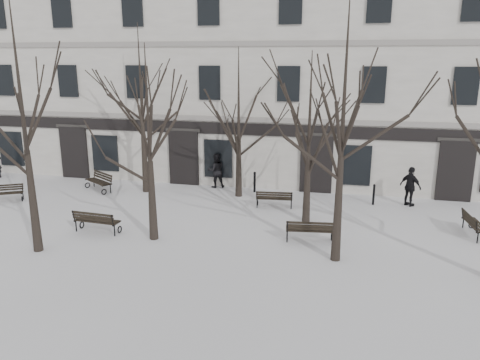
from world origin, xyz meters
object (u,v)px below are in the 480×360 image
(tree_1, at_px, (148,121))
(bench_4, at_px, (274,198))
(bench_0, at_px, (5,193))
(bench_2, at_px, (310,230))
(bench_5, at_px, (474,224))
(bench_1, at_px, (96,221))
(tree_2, at_px, (344,101))
(tree_0, at_px, (21,97))
(bench_3, at_px, (100,181))

(tree_1, relative_size, bench_4, 4.24)
(tree_1, relative_size, bench_0, 4.36)
(bench_2, height_order, bench_5, bench_2)
(tree_1, bearing_deg, bench_1, 177.91)
(tree_2, height_order, bench_1, tree_2)
(tree_0, height_order, bench_2, tree_0)
(tree_0, height_order, bench_0, tree_0)
(tree_1, distance_m, tree_2, 6.82)
(tree_0, bearing_deg, bench_5, 17.95)
(bench_0, xyz_separation_m, bench_5, (20.62, 0.17, 0.03))
(tree_2, distance_m, bench_4, 7.66)
(tree_0, bearing_deg, bench_2, 17.43)
(tree_1, bearing_deg, bench_2, 9.65)
(tree_0, height_order, tree_1, tree_0)
(tree_0, xyz_separation_m, bench_4, (7.43, 6.70, -4.95))
(bench_3, height_order, bench_4, bench_3)
(bench_0, height_order, bench_4, bench_4)
(bench_3, bearing_deg, bench_1, -29.17)
(tree_0, bearing_deg, bench_1, 60.68)
(tree_1, height_order, tree_2, tree_2)
(bench_0, xyz_separation_m, bench_2, (14.53, -1.89, 0.05))
(tree_0, relative_size, bench_0, 5.27)
(bench_0, bearing_deg, bench_2, -35.71)
(bench_0, height_order, bench_1, bench_1)
(tree_2, bearing_deg, bench_2, 125.36)
(bench_5, bearing_deg, bench_4, 72.53)
(tree_2, distance_m, bench_1, 10.38)
(bench_5, bearing_deg, bench_1, 96.23)
(bench_1, distance_m, bench_5, 14.58)
(bench_3, xyz_separation_m, bench_5, (17.20, -2.56, -0.04))
(tree_2, height_order, bench_3, tree_2)
(tree_2, bearing_deg, bench_1, 176.93)
(bench_2, distance_m, bench_3, 12.04)
(tree_0, height_order, bench_4, tree_0)
(bench_0, xyz_separation_m, bench_3, (3.42, 2.73, 0.07))
(bench_1, relative_size, bench_3, 0.99)
(tree_0, distance_m, bench_2, 10.96)
(bench_3, bearing_deg, bench_2, 10.33)
(bench_0, relative_size, bench_5, 0.94)
(bench_1, xyz_separation_m, bench_4, (6.28, 4.66, -0.05))
(tree_1, distance_m, bench_5, 12.88)
(tree_0, distance_m, bench_5, 16.95)
(tree_0, height_order, bench_3, tree_0)
(bench_4, bearing_deg, bench_3, -11.18)
(tree_1, relative_size, bench_3, 3.80)
(tree_2, xyz_separation_m, bench_0, (-15.52, 3.27, -4.89))
(bench_1, xyz_separation_m, bench_3, (-2.92, 5.51, 0.01))
(tree_1, distance_m, bench_2, 7.08)
(tree_2, relative_size, bench_1, 4.58)
(bench_1, height_order, bench_4, bench_1)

